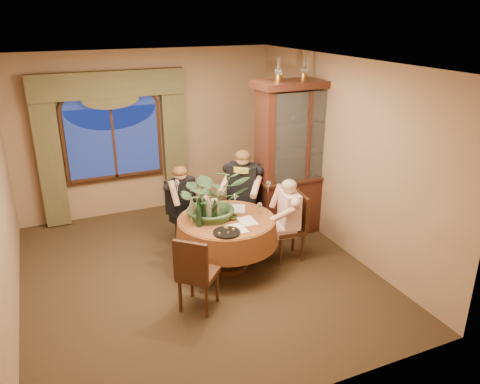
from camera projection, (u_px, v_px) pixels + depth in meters
name	position (u px, v px, depth m)	size (l,w,h in m)	color
floor	(197.00, 272.00, 6.46)	(5.00, 5.00, 0.00)	black
wall_back	(148.00, 133.00, 8.09)	(4.50, 4.50, 0.00)	#916C4D
wall_right	(341.00, 156.00, 6.79)	(5.00, 5.00, 0.00)	#916C4D
ceiling	(189.00, 63.00, 5.44)	(5.00, 5.00, 0.00)	white
window	(114.00, 143.00, 7.84)	(1.62, 0.10, 1.32)	navy
arched_transom	(109.00, 96.00, 7.56)	(1.60, 0.06, 0.44)	navy
drapery_left	(49.00, 158.00, 7.45)	(0.38, 0.14, 2.32)	#4D4729
drapery_right	(174.00, 144.00, 8.22)	(0.38, 0.14, 2.32)	#4D4729
swag_valance	(109.00, 84.00, 7.42)	(2.45, 0.16, 0.42)	#4D4729
dining_table	(227.00, 243.00, 6.46)	(1.41, 1.41, 0.75)	maroon
china_cabinet	(300.00, 158.00, 7.32)	(1.49, 0.59, 2.42)	#33160F
oil_lamp_left	(279.00, 69.00, 6.67)	(0.11, 0.11, 0.34)	#A5722D
oil_lamp_center	(304.00, 68.00, 6.82)	(0.11, 0.11, 0.34)	#A5722D
oil_lamp_right	(329.00, 67.00, 6.98)	(0.11, 0.11, 0.34)	#A5722D
chair_right	(288.00, 228.00, 6.68)	(0.42, 0.42, 0.96)	black
chair_back_right	(246.00, 210.00, 7.26)	(0.42, 0.42, 0.96)	black
chair_back	(191.00, 213.00, 7.14)	(0.42, 0.42, 0.96)	black
chair_front_left	(198.00, 272.00, 5.55)	(0.42, 0.42, 0.96)	black
person_pink	(289.00, 220.00, 6.60)	(0.44, 0.40, 1.22)	beige
person_back	(181.00, 207.00, 6.99)	(0.46, 0.42, 1.28)	black
person_scarf	(243.00, 194.00, 7.22)	(0.52, 0.47, 1.44)	black
stoneware_vase	(215.00, 208.00, 6.32)	(0.14, 0.14, 0.26)	tan
centerpiece_plant	(212.00, 172.00, 6.19)	(0.99, 1.09, 0.85)	#395E36
olive_bowl	(232.00, 218.00, 6.29)	(0.14, 0.14, 0.04)	#465829
cheese_platter	(227.00, 232.00, 5.89)	(0.35, 0.35, 0.02)	black
wine_bottle_0	(200.00, 207.00, 6.28)	(0.07, 0.07, 0.33)	black
wine_bottle_1	(199.00, 215.00, 6.03)	(0.07, 0.07, 0.33)	black
wine_bottle_2	(192.00, 210.00, 6.18)	(0.07, 0.07, 0.33)	tan
wine_bottle_3	(215.00, 211.00, 6.13)	(0.07, 0.07, 0.33)	black
wine_bottle_4	(209.00, 208.00, 6.24)	(0.07, 0.07, 0.33)	tan
wine_bottle_5	(204.00, 212.00, 6.11)	(0.07, 0.07, 0.33)	black
tasting_paper_0	(247.00, 221.00, 6.24)	(0.21, 0.30, 0.00)	white
tasting_paper_1	(238.00, 209.00, 6.62)	(0.21, 0.30, 0.00)	white
tasting_paper_2	(237.00, 229.00, 6.01)	(0.21, 0.30, 0.00)	white
wine_glass_person_pink	(260.00, 209.00, 6.41)	(0.07, 0.07, 0.18)	silver
wine_glass_person_back	(203.00, 203.00, 6.59)	(0.07, 0.07, 0.18)	silver
wine_glass_person_scarf	(235.00, 199.00, 6.72)	(0.07, 0.07, 0.18)	silver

